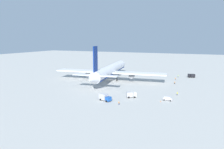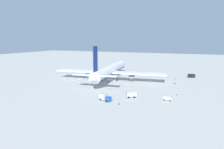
% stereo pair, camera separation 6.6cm
% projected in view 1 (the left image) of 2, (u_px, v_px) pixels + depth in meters
% --- Properties ---
extents(ground_plane, '(600.00, 600.00, 0.00)m').
position_uv_depth(ground_plane, '(111.00, 80.00, 142.30)').
color(ground_plane, '#B2B2AD').
extents(airliner, '(77.20, 78.06, 24.96)m').
position_uv_depth(airliner, '(110.00, 70.00, 139.83)').
color(airliner, white).
rests_on(airliner, ground).
extents(service_truck_0, '(4.33, 5.11, 2.89)m').
position_uv_depth(service_truck_0, '(131.00, 94.00, 98.46)').
color(service_truck_0, white).
rests_on(service_truck_0, ground).
extents(service_truck_1, '(4.35, 6.65, 3.23)m').
position_uv_depth(service_truck_1, '(105.00, 97.00, 93.43)').
color(service_truck_1, '#194CA5').
rests_on(service_truck_1, ground).
extents(service_truck_2, '(3.92, 5.52, 2.73)m').
position_uv_depth(service_truck_2, '(191.00, 76.00, 150.66)').
color(service_truck_2, black).
rests_on(service_truck_2, ground).
extents(service_van, '(2.17, 4.39, 1.97)m').
position_uv_depth(service_van, '(168.00, 98.00, 93.87)').
color(service_van, silver).
rests_on(service_van, ground).
extents(baggage_cart_0, '(2.93, 1.54, 1.37)m').
position_uv_depth(baggage_cart_0, '(161.00, 74.00, 164.12)').
color(baggage_cart_0, '#26598C').
rests_on(baggage_cart_0, ground).
extents(ground_worker_0, '(0.55, 0.55, 1.62)m').
position_uv_depth(ground_worker_0, '(119.00, 103.00, 87.40)').
color(ground_worker_0, navy).
rests_on(ground_worker_0, ground).
extents(ground_worker_1, '(0.52, 0.52, 1.79)m').
position_uv_depth(ground_worker_1, '(177.00, 94.00, 102.54)').
color(ground_worker_1, '#3F3F47').
rests_on(ground_worker_1, ground).
extents(ground_worker_2, '(0.56, 0.56, 1.67)m').
position_uv_depth(ground_worker_2, '(175.00, 83.00, 128.57)').
color(ground_worker_2, black).
rests_on(ground_worker_2, ground).
extents(ground_worker_3, '(0.49, 0.49, 1.66)m').
position_uv_depth(ground_worker_3, '(175.00, 79.00, 141.07)').
color(ground_worker_3, '#3F3F47').
rests_on(ground_worker_3, ground).
extents(ground_worker_4, '(0.54, 0.54, 1.78)m').
position_uv_depth(ground_worker_4, '(178.00, 76.00, 151.64)').
color(ground_worker_4, navy).
rests_on(ground_worker_4, ground).
extents(traffic_cone_0, '(0.36, 0.36, 0.55)m').
position_uv_depth(traffic_cone_0, '(161.00, 101.00, 92.09)').
color(traffic_cone_0, orange).
rests_on(traffic_cone_0, ground).
extents(traffic_cone_1, '(0.36, 0.36, 0.55)m').
position_uv_depth(traffic_cone_1, '(103.00, 70.00, 187.61)').
color(traffic_cone_1, orange).
rests_on(traffic_cone_1, ground).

